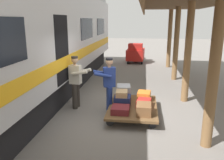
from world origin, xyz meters
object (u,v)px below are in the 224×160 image
(suitcase_brown_leather, at_px, (144,109))
(suitcase_gray_aluminum, at_px, (124,88))
(suitcase_orange_carryall, at_px, (144,96))
(porter_by_door, at_px, (76,80))
(luggage_cart, at_px, (133,107))
(suitcase_red_plastic, at_px, (144,103))
(porter_in_overalls, at_px, (109,83))
(baggage_tug, at_px, (135,53))
(train_car, at_px, (15,45))
(suitcase_navy_fabric, at_px, (122,101))
(suitcase_tan_vintage, at_px, (122,93))
(suitcase_olive_duffel, at_px, (124,95))
(suitcase_maroon_trunk, at_px, (120,110))

(suitcase_brown_leather, bearing_deg, suitcase_gray_aluminum, -60.46)
(suitcase_orange_carryall, distance_m, porter_by_door, 2.25)
(suitcase_brown_leather, height_order, suitcase_gray_aluminum, suitcase_gray_aluminum)
(luggage_cart, relative_size, suitcase_red_plastic, 3.98)
(suitcase_brown_leather, xyz_separation_m, suitcase_orange_carryall, (0.00, -1.19, -0.01))
(porter_in_overalls, xyz_separation_m, baggage_tug, (-0.49, -8.84, -0.30))
(train_car, bearing_deg, porter_by_door, -167.58)
(suitcase_navy_fabric, height_order, suitcase_tan_vintage, suitcase_tan_vintage)
(suitcase_red_plastic, bearing_deg, suitcase_gray_aluminum, -40.82)
(suitcase_gray_aluminum, relative_size, porter_in_overalls, 0.32)
(suitcase_tan_vintage, bearing_deg, baggage_tug, -90.40)
(train_car, relative_size, suitcase_navy_fabric, 36.21)
(luggage_cart, relative_size, suitcase_tan_vintage, 4.72)
(suitcase_olive_duffel, xyz_separation_m, porter_by_door, (1.53, 0.25, 0.51))
(suitcase_olive_duffel, bearing_deg, suitcase_gray_aluminum, 59.20)
(suitcase_navy_fabric, bearing_deg, porter_in_overalls, -20.91)
(luggage_cart, height_order, suitcase_brown_leather, suitcase_brown_leather)
(suitcase_maroon_trunk, distance_m, porter_in_overalls, 1.04)
(suitcase_orange_carryall, bearing_deg, train_car, 9.14)
(suitcase_gray_aluminum, bearing_deg, suitcase_tan_vintage, 89.34)
(suitcase_tan_vintage, xyz_separation_m, baggage_tug, (-0.06, -9.02, -0.04))
(porter_by_door, xyz_separation_m, baggage_tug, (-1.57, -8.67, -0.30))
(suitcase_maroon_trunk, height_order, suitcase_gray_aluminum, suitcase_gray_aluminum)
(suitcase_orange_carryall, height_order, suitcase_tan_vintage, suitcase_tan_vintage)
(baggage_tug, bearing_deg, suitcase_olive_duffel, 89.72)
(suitcase_olive_duffel, bearing_deg, porter_in_overalls, 43.58)
(porter_by_door, bearing_deg, suitcase_brown_leather, 156.61)
(suitcase_maroon_trunk, bearing_deg, porter_in_overalls, -59.77)
(luggage_cart, height_order, porter_by_door, porter_by_door)
(suitcase_gray_aluminum, bearing_deg, baggage_tug, -90.38)
(suitcase_olive_duffel, xyz_separation_m, suitcase_tan_vintage, (0.02, 0.61, 0.25))
(suitcase_maroon_trunk, xyz_separation_m, porter_in_overalls, (0.45, -0.76, 0.55))
(suitcase_maroon_trunk, bearing_deg, suitcase_brown_leather, 180.00)
(suitcase_red_plastic, xyz_separation_m, suitcase_tan_vintage, (0.67, 0.01, 0.28))
(suitcase_tan_vintage, bearing_deg, suitcase_red_plastic, -179.01)
(suitcase_maroon_trunk, relative_size, porter_by_door, 0.29)
(suitcase_maroon_trunk, distance_m, suitcase_tan_vintage, 0.65)
(suitcase_tan_vintage, bearing_deg, suitcase_gray_aluminum, -90.66)
(suitcase_tan_vintage, bearing_deg, porter_by_door, -13.38)
(luggage_cart, height_order, suitcase_maroon_trunk, suitcase_maroon_trunk)
(luggage_cart, xyz_separation_m, suitcase_red_plastic, (-0.32, 0.00, 0.14))
(suitcase_navy_fabric, bearing_deg, suitcase_olive_duffel, -90.00)
(train_car, xyz_separation_m, suitcase_orange_carryall, (-3.94, -0.63, -1.64))
(suitcase_gray_aluminum, height_order, porter_by_door, porter_by_door)
(train_car, xyz_separation_m, luggage_cart, (-3.62, -0.04, -1.81))
(baggage_tug, bearing_deg, suitcase_brown_leather, 93.60)
(suitcase_gray_aluminum, bearing_deg, suitcase_maroon_trunk, 90.71)
(suitcase_maroon_trunk, bearing_deg, suitcase_tan_vintage, -87.92)
(suitcase_navy_fabric, xyz_separation_m, porter_by_door, (1.53, -0.35, 0.49))
(suitcase_red_plastic, relative_size, suitcase_tan_vintage, 1.19)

